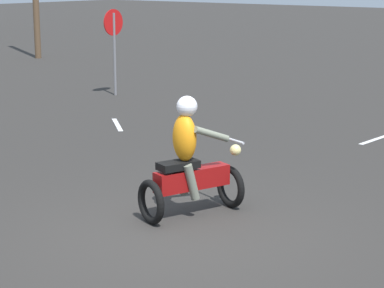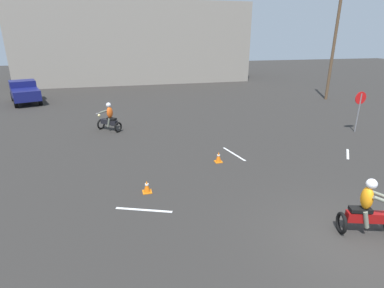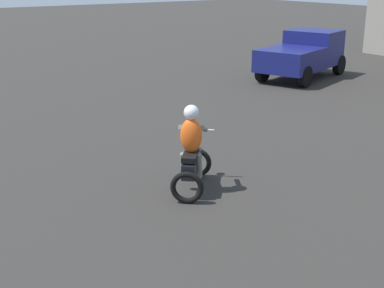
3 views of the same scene
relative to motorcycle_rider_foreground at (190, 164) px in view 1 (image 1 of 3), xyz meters
The scene contains 5 objects.
ground_plane 1.06m from the motorcycle_rider_foreground, 149.22° to the right, with size 120.00×120.00×0.00m, color #2D2B28.
motorcycle_rider_foreground is the anchor object (origin of this frame).
stop_sign 10.54m from the motorcycle_rider_foreground, 49.58° to the left, with size 0.70×0.08×2.30m.
lane_stripe_e 6.14m from the motorcycle_rider_foreground, ahead, with size 0.10×1.33×0.01m, color silver.
lane_stripe_ne 6.49m from the motorcycle_rider_foreground, 52.68° to the left, with size 0.10×1.40×0.01m, color silver.
Camera 1 is at (-6.96, -5.66, 3.24)m, focal length 70.00 mm.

